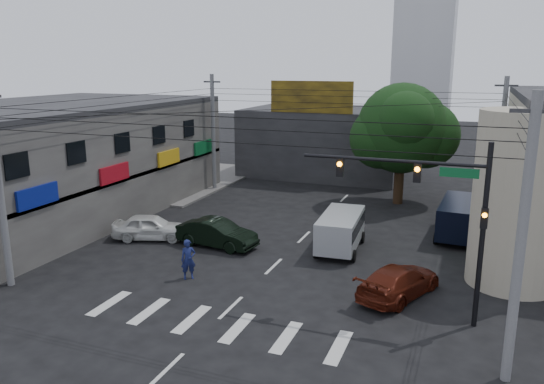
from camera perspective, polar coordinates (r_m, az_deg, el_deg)
The scene contains 17 objects.
ground at distance 25.22m, azimuth -1.47°, elevation -9.56°, with size 160.00×160.00×0.00m, color black.
sidewalk_far_left at distance 48.73m, azimuth -12.97°, elevation 1.56°, with size 16.00×16.00×0.15m, color #514F4C.
building_left at distance 38.96m, azimuth -23.10°, elevation 3.00°, with size 14.00×24.00×7.00m, color #43403E.
corner_column at distance 26.15m, azimuth 25.03°, elevation -0.78°, with size 4.00×4.00×8.00m, color #A19980.
building_far at distance 49.62m, azimuth 5.82°, elevation 5.48°, with size 14.00×10.00×6.00m, color #232326.
billboard at distance 44.50m, azimuth 4.24°, elevation 10.16°, with size 7.00×0.30×2.60m, color olive.
street_tree at distance 38.97m, azimuth 13.78°, elevation 6.64°, with size 6.40×6.40×8.70m.
traffic_gantry at distance 21.04m, azimuth 17.42°, elevation -1.01°, with size 7.10×0.35×7.20m.
utility_pole_near_right at distance 17.77m, azimuth 25.18°, elevation -5.12°, with size 0.32×0.32×9.20m, color #59595B.
utility_pole_far_left at distance 42.49m, azimuth -6.34°, elevation 6.30°, with size 0.32×0.32×9.20m, color #59595B.
utility_pole_far_right at distance 37.80m, azimuth 23.33°, elevation 4.38°, with size 0.32×0.32×9.20m, color #59595B.
dark_sedan at distance 29.71m, azimuth -5.94°, elevation -4.44°, with size 4.78×2.15×1.52m, color black.
white_compact at distance 31.55m, azimuth -12.91°, elevation -3.68°, with size 4.66×3.10×1.47m, color silver.
maroon_sedan at distance 24.08m, azimuth 13.48°, elevation -9.31°, with size 3.59×5.17×1.39m, color #49150A.
silver_minivan at distance 29.16m, azimuth 7.37°, elevation -4.32°, with size 2.25×4.80×2.02m, color #ADB1B5, non-canonical shape.
navy_van at distance 32.95m, azimuth 19.48°, elevation -2.78°, with size 2.33×5.48×2.15m, color black, non-canonical shape.
traffic_officer at distance 25.46m, azimuth -8.99°, elevation -7.18°, with size 0.83×0.79×1.92m, color #151C4C.
Camera 1 is at (8.96, -21.40, 9.89)m, focal length 35.00 mm.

